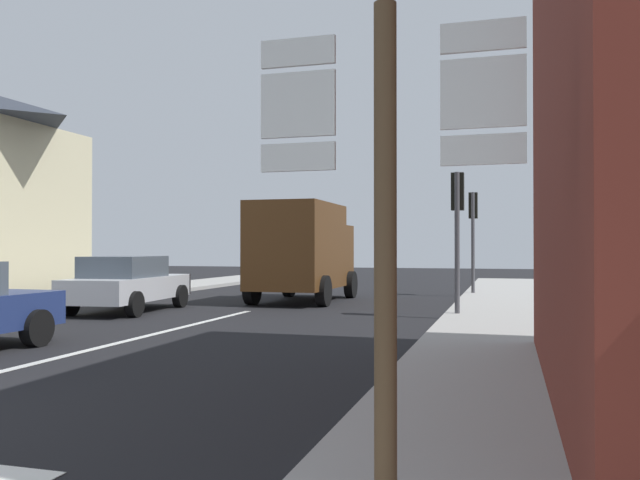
% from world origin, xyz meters
% --- Properties ---
extents(ground_plane, '(80.00, 80.00, 0.00)m').
position_xyz_m(ground_plane, '(0.00, 10.00, 0.00)').
color(ground_plane, black).
extents(sidewalk_right, '(2.82, 44.00, 0.14)m').
position_xyz_m(sidewalk_right, '(6.60, 8.00, 0.07)').
color(sidewalk_right, '#9E9B96').
rests_on(sidewalk_right, ground).
extents(lane_centre_stripe, '(0.16, 12.00, 0.01)m').
position_xyz_m(lane_centre_stripe, '(0.00, 6.00, 0.01)').
color(lane_centre_stripe, silver).
rests_on(lane_centre_stripe, ground).
extents(sedan_far, '(2.23, 4.33, 1.47)m').
position_xyz_m(sedan_far, '(-3.05, 11.05, 0.76)').
color(sedan_far, '#B7BABF').
rests_on(sedan_far, ground).
extents(delivery_truck, '(2.49, 5.01, 3.05)m').
position_xyz_m(delivery_truck, '(0.45, 15.36, 1.65)').
color(delivery_truck, '#4C2D14').
rests_on(delivery_truck, ground).
extents(route_sign_post, '(1.66, 0.14, 3.20)m').
position_xyz_m(route_sign_post, '(5.92, -0.13, 1.91)').
color(route_sign_post, brown).
rests_on(route_sign_post, ground).
extents(traffic_light_near_right, '(0.30, 0.49, 3.50)m').
position_xyz_m(traffic_light_near_right, '(5.49, 11.79, 2.59)').
color(traffic_light_near_right, '#47474C').
rests_on(traffic_light_near_right, ground).
extents(traffic_light_far_right, '(0.30, 0.49, 3.61)m').
position_xyz_m(traffic_light_far_right, '(5.49, 19.07, 2.68)').
color(traffic_light_far_right, '#47474C').
rests_on(traffic_light_far_right, ground).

